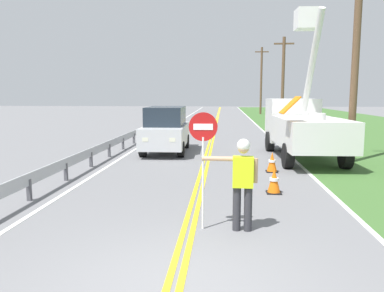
{
  "coord_description": "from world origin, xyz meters",
  "views": [
    {
      "loc": [
        0.67,
        -5.0,
        2.67
      ],
      "look_at": [
        -0.22,
        5.85,
        1.2
      ],
      "focal_mm": 35.88,
      "sensor_mm": 36.0,
      "label": 1
    }
  ],
  "objects_px": {
    "utility_pole_near": "(356,45)",
    "utility_pole_far": "(261,80)",
    "utility_bucket_truck": "(301,124)",
    "utility_pole_mid": "(283,79)",
    "traffic_cone_lead": "(274,181)",
    "stop_sign_paddle": "(203,144)",
    "oncoming_suv_nearest": "(166,129)",
    "flagger_worker": "(242,179)",
    "traffic_cone_mid": "(272,162)"
  },
  "relations": [
    {
      "from": "oncoming_suv_nearest",
      "to": "traffic_cone_mid",
      "type": "relative_size",
      "value": 6.63
    },
    {
      "from": "utility_pole_mid",
      "to": "utility_pole_far",
      "type": "height_order",
      "value": "utility_pole_far"
    },
    {
      "from": "utility_pole_near",
      "to": "utility_pole_mid",
      "type": "xyz_separation_m",
      "value": [
        0.37,
        20.56,
        -0.44
      ]
    },
    {
      "from": "oncoming_suv_nearest",
      "to": "utility_pole_far",
      "type": "bearing_deg",
      "value": 77.7
    },
    {
      "from": "utility_pole_far",
      "to": "traffic_cone_lead",
      "type": "xyz_separation_m",
      "value": [
        -3.63,
        -42.31,
        -4.27
      ]
    },
    {
      "from": "flagger_worker",
      "to": "utility_pole_near",
      "type": "distance_m",
      "value": 9.95
    },
    {
      "from": "flagger_worker",
      "to": "utility_pole_far",
      "type": "bearing_deg",
      "value": 84.15
    },
    {
      "from": "utility_pole_mid",
      "to": "utility_pole_far",
      "type": "relative_size",
      "value": 0.88
    },
    {
      "from": "oncoming_suv_nearest",
      "to": "utility_pole_mid",
      "type": "height_order",
      "value": "utility_pole_mid"
    },
    {
      "from": "stop_sign_paddle",
      "to": "utility_pole_near",
      "type": "bearing_deg",
      "value": 56.11
    },
    {
      "from": "utility_pole_near",
      "to": "utility_pole_mid",
      "type": "distance_m",
      "value": 20.57
    },
    {
      "from": "utility_bucket_truck",
      "to": "utility_pole_mid",
      "type": "distance_m",
      "value": 19.78
    },
    {
      "from": "utility_bucket_truck",
      "to": "utility_pole_near",
      "type": "distance_m",
      "value": 3.69
    },
    {
      "from": "flagger_worker",
      "to": "traffic_cone_mid",
      "type": "relative_size",
      "value": 2.61
    },
    {
      "from": "utility_pole_mid",
      "to": "flagger_worker",
      "type": "bearing_deg",
      "value": -99.92
    },
    {
      "from": "stop_sign_paddle",
      "to": "oncoming_suv_nearest",
      "type": "bearing_deg",
      "value": 102.53
    },
    {
      "from": "stop_sign_paddle",
      "to": "utility_pole_mid",
      "type": "bearing_deg",
      "value": 78.58
    },
    {
      "from": "flagger_worker",
      "to": "oncoming_suv_nearest",
      "type": "relative_size",
      "value": 0.39
    },
    {
      "from": "utility_pole_near",
      "to": "stop_sign_paddle",
      "type": "bearing_deg",
      "value": -123.89
    },
    {
      "from": "utility_bucket_truck",
      "to": "flagger_worker",
      "type": "bearing_deg",
      "value": -107.66
    },
    {
      "from": "stop_sign_paddle",
      "to": "utility_bucket_truck",
      "type": "xyz_separation_m",
      "value": [
        3.68,
        9.13,
        -0.27
      ]
    },
    {
      "from": "flagger_worker",
      "to": "traffic_cone_mid",
      "type": "bearing_deg",
      "value": 77.36
    },
    {
      "from": "traffic_cone_lead",
      "to": "stop_sign_paddle",
      "type": "bearing_deg",
      "value": -121.17
    },
    {
      "from": "traffic_cone_mid",
      "to": "stop_sign_paddle",
      "type": "bearing_deg",
      "value": -109.63
    },
    {
      "from": "utility_pole_mid",
      "to": "oncoming_suv_nearest",
      "type": "bearing_deg",
      "value": -113.47
    },
    {
      "from": "flagger_worker",
      "to": "oncoming_suv_nearest",
      "type": "distance_m",
      "value": 10.59
    },
    {
      "from": "traffic_cone_lead",
      "to": "traffic_cone_mid",
      "type": "xyz_separation_m",
      "value": [
        0.31,
        2.91,
        0.0
      ]
    },
    {
      "from": "stop_sign_paddle",
      "to": "utility_pole_mid",
      "type": "xyz_separation_m",
      "value": [
        5.78,
        28.62,
        2.37
      ]
    },
    {
      "from": "utility_pole_far",
      "to": "traffic_cone_lead",
      "type": "height_order",
      "value": "utility_pole_far"
    },
    {
      "from": "utility_pole_far",
      "to": "oncoming_suv_nearest",
      "type": "bearing_deg",
      "value": -102.3
    },
    {
      "from": "utility_pole_mid",
      "to": "traffic_cone_lead",
      "type": "height_order",
      "value": "utility_pole_mid"
    },
    {
      "from": "oncoming_suv_nearest",
      "to": "utility_pole_mid",
      "type": "distance_m",
      "value": 20.39
    },
    {
      "from": "flagger_worker",
      "to": "traffic_cone_lead",
      "type": "distance_m",
      "value": 3.22
    },
    {
      "from": "utility_pole_mid",
      "to": "stop_sign_paddle",
      "type": "bearing_deg",
      "value": -101.42
    },
    {
      "from": "traffic_cone_mid",
      "to": "utility_pole_near",
      "type": "bearing_deg",
      "value": 33.52
    },
    {
      "from": "utility_pole_near",
      "to": "traffic_cone_mid",
      "type": "bearing_deg",
      "value": -146.48
    },
    {
      "from": "utility_pole_near",
      "to": "traffic_cone_lead",
      "type": "relative_size",
      "value": 12.37
    },
    {
      "from": "flagger_worker",
      "to": "stop_sign_paddle",
      "type": "bearing_deg",
      "value": 177.86
    },
    {
      "from": "oncoming_suv_nearest",
      "to": "stop_sign_paddle",
      "type": "bearing_deg",
      "value": -77.47
    },
    {
      "from": "utility_pole_far",
      "to": "traffic_cone_lead",
      "type": "relative_size",
      "value": 12.64
    },
    {
      "from": "oncoming_suv_nearest",
      "to": "utility_pole_mid",
      "type": "relative_size",
      "value": 0.6
    },
    {
      "from": "utility_bucket_truck",
      "to": "stop_sign_paddle",
      "type": "bearing_deg",
      "value": -111.98
    },
    {
      "from": "oncoming_suv_nearest",
      "to": "utility_pole_near",
      "type": "distance_m",
      "value": 8.65
    },
    {
      "from": "stop_sign_paddle",
      "to": "traffic_cone_lead",
      "type": "xyz_separation_m",
      "value": [
        1.78,
        2.94,
        -1.37
      ]
    },
    {
      "from": "utility_pole_near",
      "to": "utility_pole_far",
      "type": "bearing_deg",
      "value": 90.0
    },
    {
      "from": "utility_pole_near",
      "to": "utility_pole_far",
      "type": "relative_size",
      "value": 0.98
    },
    {
      "from": "stop_sign_paddle",
      "to": "utility_pole_far",
      "type": "bearing_deg",
      "value": 83.19
    },
    {
      "from": "utility_bucket_truck",
      "to": "traffic_cone_mid",
      "type": "relative_size",
      "value": 9.83
    },
    {
      "from": "flagger_worker",
      "to": "stop_sign_paddle",
      "type": "height_order",
      "value": "stop_sign_paddle"
    },
    {
      "from": "utility_pole_near",
      "to": "traffic_cone_mid",
      "type": "relative_size",
      "value": 12.37
    }
  ]
}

